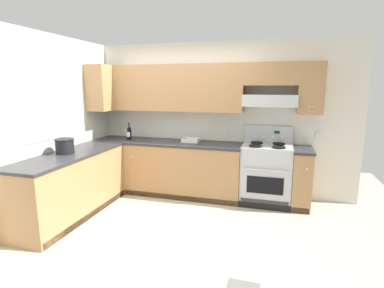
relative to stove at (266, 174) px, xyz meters
The scene contains 9 objects.
ground_plane 1.93m from the stove, 138.00° to the right, with size 7.04×7.04×0.00m, color #B2AA99.
wall_back 1.44m from the stove, 164.73° to the left, with size 4.68×0.57×2.55m.
wall_left 3.27m from the stove, 161.02° to the right, with size 0.47×4.00×2.55m.
counter_back_run 1.44m from the stove, behind, with size 3.60×0.65×0.91m.
counter_left_run 2.92m from the stove, 154.47° to the right, with size 0.63×1.91×0.91m.
stove is the anchor object (origin of this frame).
wine_bottle 2.42m from the stove, behind, with size 0.07×0.07×0.32m.
bowl 1.33m from the stove, behind, with size 0.28×0.22×0.06m.
bucket 3.02m from the stove, 155.03° to the right, with size 0.26×0.26×0.21m.
Camera 1 is at (1.50, -3.37, 1.83)m, focal length 27.66 mm.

